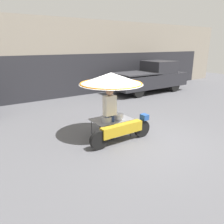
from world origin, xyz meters
TOP-DOWN VIEW (x-y plane):
  - ground_plane at (0.00, 0.00)m, footprint 36.00×36.00m
  - shopfront_building at (0.00, 8.05)m, footprint 28.00×2.06m
  - vendor_motorcycle_cart at (-0.54, 0.82)m, footprint 2.20×1.99m
  - vendor_person at (-0.73, 0.68)m, footprint 0.38×0.22m
  - pickup_truck at (5.51, 5.42)m, footprint 5.10×1.88m

SIDE VIEW (x-z plane):
  - ground_plane at x=0.00m, z-range 0.00..0.00m
  - pickup_truck at x=5.51m, z-range -0.04..1.90m
  - vendor_person at x=-0.73m, z-range 0.10..1.77m
  - vendor_motorcycle_cart at x=-0.54m, z-range 0.62..2.72m
  - shopfront_building at x=0.00m, z-range -0.01..4.31m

